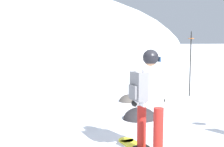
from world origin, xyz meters
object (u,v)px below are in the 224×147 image
object	(u,v)px
piste_marker_near	(190,59)
snowboarder_main	(148,100)
rock_dark	(129,101)
rock_mid	(140,119)

from	to	relation	value
piste_marker_near	snowboarder_main	bearing A→B (deg)	-126.30
rock_dark	rock_mid	bearing A→B (deg)	-100.30
piste_marker_near	rock_dark	size ratio (longest dim) A/B	3.55
snowboarder_main	piste_marker_near	distance (m)	5.45
rock_dark	rock_mid	size ratio (longest dim) A/B	0.78
piste_marker_near	rock_dark	world-z (taller)	piste_marker_near
snowboarder_main	rock_mid	bearing A→B (deg)	73.33
snowboarder_main	piste_marker_near	bearing A→B (deg)	53.70
rock_mid	piste_marker_near	bearing A→B (deg)	41.25
rock_dark	rock_mid	xyz separation A→B (m)	(-0.35, -1.94, 0.00)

